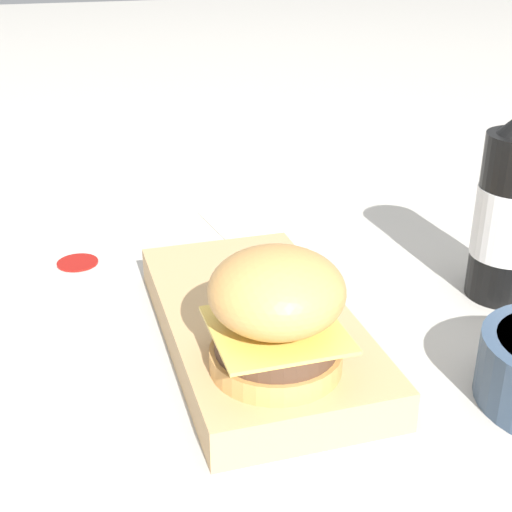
{
  "coord_description": "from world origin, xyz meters",
  "views": [
    {
      "loc": [
        0.5,
        -0.08,
        0.33
      ],
      "look_at": [
        -0.01,
        0.07,
        0.08
      ],
      "focal_mm": 50.0,
      "sensor_mm": 36.0,
      "label": 1
    }
  ],
  "objects": [
    {
      "name": "ketchup_puddle",
      "position": [
        -0.22,
        -0.07,
        0.0
      ],
      "size": [
        0.04,
        0.04,
        0.0
      ],
      "color": "#9E140F",
      "rests_on": "ground_plane"
    },
    {
      "name": "burger",
      "position": [
        0.07,
        0.06,
        0.08
      ],
      "size": [
        0.1,
        0.1,
        0.09
      ],
      "color": "tan",
      "rests_on": "serving_board"
    },
    {
      "name": "ground_plane",
      "position": [
        0.0,
        0.0,
        0.0
      ],
      "size": [
        6.0,
        6.0,
        0.0
      ],
      "primitive_type": "plane",
      "color": "#B7B2A8"
    },
    {
      "name": "parchment_square",
      "position": [
        -0.26,
        0.17,
        0.0
      ],
      "size": [
        0.18,
        0.18,
        0.0
      ],
      "color": "beige",
      "rests_on": "ground_plane"
    },
    {
      "name": "serving_board",
      "position": [
        -0.01,
        0.07,
        0.02
      ],
      "size": [
        0.3,
        0.15,
        0.03
      ],
      "color": "tan",
      "rests_on": "ground_plane"
    }
  ]
}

